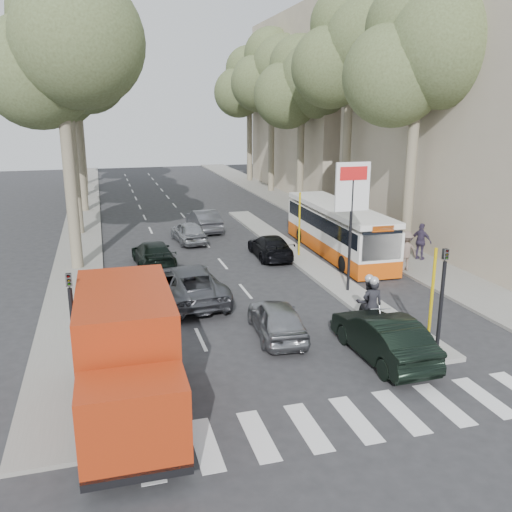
{
  "coord_description": "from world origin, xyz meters",
  "views": [
    {
      "loc": [
        -6.65,
        -15.08,
        7.69
      ],
      "look_at": [
        -0.47,
        6.33,
        1.6
      ],
      "focal_mm": 38.0,
      "sensor_mm": 36.0,
      "label": 1
    }
  ],
  "objects": [
    {
      "name": "queue_car_d",
      "position": [
        -0.38,
        18.82,
        0.7
      ],
      "size": [
        1.73,
        4.35,
        1.41
      ],
      "primitive_type": "imported",
      "rotation": [
        0.0,
        0.0,
        3.2
      ],
      "color": "#4C4D53",
      "rests_on": "ground"
    },
    {
      "name": "building_far",
      "position": [
        15.5,
        34.0,
        8.0
      ],
      "size": [
        11.0,
        20.0,
        16.0
      ],
      "primitive_type": "cube",
      "color": "#B7A88E",
      "rests_on": "ground"
    },
    {
      "name": "queue_car_b",
      "position": [
        1.8,
        11.48,
        0.61
      ],
      "size": [
        1.84,
        4.23,
        1.21
      ],
      "primitive_type": "imported",
      "rotation": [
        0.0,
        0.0,
        3.11
      ],
      "color": "black",
      "rests_on": "ground"
    },
    {
      "name": "dark_hatchback",
      "position": [
        1.58,
        -1.0,
        0.73
      ],
      "size": [
        1.66,
        4.49,
        1.47
      ],
      "primitive_type": "imported",
      "rotation": [
        0.0,
        0.0,
        3.17
      ],
      "color": "black",
      "rests_on": "ground"
    },
    {
      "name": "tree_r_e",
      "position": [
        9.23,
        42.11,
        10.38
      ],
      "size": [
        7.4,
        7.2,
        14.1
      ],
      "color": "#6B604C",
      "rests_on": "ground"
    },
    {
      "name": "pedestrian_near",
      "position": [
        9.01,
        8.54,
        1.07
      ],
      "size": [
        1.07,
        1.23,
        1.9
      ],
      "primitive_type": "imported",
      "rotation": [
        0.0,
        0.0,
        2.15
      ],
      "color": "#3E344E",
      "rests_on": "sidewalk_right"
    },
    {
      "name": "tree_l_b",
      "position": [
        -7.97,
        20.11,
        11.07
      ],
      "size": [
        7.4,
        7.2,
        14.88
      ],
      "color": "#6B604C",
      "rests_on": "ground"
    },
    {
      "name": "queue_car_a",
      "position": [
        -3.5,
        6.0,
        0.75
      ],
      "size": [
        2.9,
        5.57,
        1.5
      ],
      "primitive_type": "imported",
      "rotation": [
        0.0,
        0.0,
        3.22
      ],
      "color": "#4B4D53",
      "rests_on": "ground"
    },
    {
      "name": "traffic_light_island",
      "position": [
        3.25,
        -1.5,
        2.49
      ],
      "size": [
        0.16,
        0.41,
        3.6
      ],
      "color": "black",
      "rests_on": "ground"
    },
    {
      "name": "tree_l_e",
      "position": [
        -7.97,
        44.11,
        10.73
      ],
      "size": [
        7.4,
        7.2,
        14.49
      ],
      "color": "#6B604C",
      "rests_on": "ground"
    },
    {
      "name": "pedestrian_far",
      "position": [
        7.2,
        7.05,
        1.09
      ],
      "size": [
        1.28,
        0.61,
        1.94
      ],
      "primitive_type": "imported",
      "rotation": [
        0.0,
        0.0,
        3.18
      ],
      "color": "#715F55",
      "rests_on": "sidewalk_right"
    },
    {
      "name": "silver_hatchback",
      "position": [
        -1.1,
        1.55,
        0.65
      ],
      "size": [
        1.84,
        3.94,
        1.3
      ],
      "primitive_type": "imported",
      "rotation": [
        0.0,
        0.0,
        3.06
      ],
      "color": "gray",
      "rests_on": "ground"
    },
    {
      "name": "tree_l_c",
      "position": [
        -7.77,
        28.11,
        10.04
      ],
      "size": [
        7.4,
        7.2,
        13.71
      ],
      "color": "#6B604C",
      "rests_on": "ground"
    },
    {
      "name": "queue_car_e",
      "position": [
        -4.34,
        11.45,
        0.64
      ],
      "size": [
        2.03,
        4.53,
        1.29
      ],
      "primitive_type": "imported",
      "rotation": [
        0.0,
        0.0,
        3.19
      ],
      "color": "black",
      "rests_on": "ground"
    },
    {
      "name": "tree_r_b",
      "position": [
        9.23,
        18.11,
        11.42
      ],
      "size": [
        7.4,
        7.2,
        15.27
      ],
      "color": "#6B604C",
      "rests_on": "ground"
    },
    {
      "name": "motorcycle",
      "position": [
        2.25,
        1.14,
        0.95
      ],
      "size": [
        0.99,
        2.45,
        2.09
      ],
      "rotation": [
        0.0,
        0.0,
        -0.14
      ],
      "color": "black",
      "rests_on": "ground"
    },
    {
      "name": "tree_r_d",
      "position": [
        9.13,
        34.11,
        11.07
      ],
      "size": [
        7.4,
        7.2,
        14.88
      ],
      "color": "#6B604C",
      "rests_on": "ground"
    },
    {
      "name": "ground",
      "position": [
        0.0,
        0.0,
        0.0
      ],
      "size": [
        120.0,
        120.0,
        0.0
      ],
      "primitive_type": "plane",
      "color": "#28282B",
      "rests_on": "ground"
    },
    {
      "name": "sidewalk_right",
      "position": [
        8.6,
        25.0,
        0.06
      ],
      "size": [
        3.2,
        70.0,
        0.12
      ],
      "primitive_type": "cube",
      "color": "gray",
      "rests_on": "ground"
    },
    {
      "name": "traffic_island",
      "position": [
        3.25,
        11.0,
        0.08
      ],
      "size": [
        1.5,
        26.0,
        0.16
      ],
      "primitive_type": "cube",
      "color": "gray",
      "rests_on": "ground"
    },
    {
      "name": "tree_r_a",
      "position": [
        9.13,
        10.11,
        10.38
      ],
      "size": [
        7.4,
        7.2,
        14.1
      ],
      "color": "#6B604C",
      "rests_on": "ground"
    },
    {
      "name": "billboard",
      "position": [
        3.25,
        5.0,
        3.7
      ],
      "size": [
        1.5,
        12.1,
        5.6
      ],
      "color": "yellow",
      "rests_on": "ground"
    },
    {
      "name": "red_truck",
      "position": [
        -6.3,
        -2.3,
        1.72
      ],
      "size": [
        2.41,
        6.12,
        3.25
      ],
      "rotation": [
        0.0,
        0.0,
        -0.01
      ],
      "color": "black",
      "rests_on": "ground"
    },
    {
      "name": "tree_l_a",
      "position": [
        -7.87,
        12.11,
        10.38
      ],
      "size": [
        7.4,
        7.2,
        14.1
      ],
      "color": "#6B604C",
      "rests_on": "ground"
    },
    {
      "name": "median_left",
      "position": [
        -8.0,
        28.0,
        0.06
      ],
      "size": [
        2.4,
        64.0,
        0.12
      ],
      "primitive_type": "cube",
      "color": "gray",
      "rests_on": "ground"
    },
    {
      "name": "tree_r_c",
      "position": [
        9.03,
        26.11,
        9.69
      ],
      "size": [
        7.4,
        7.2,
        13.32
      ],
      "color": "#6B604C",
      "rests_on": "ground"
    },
    {
      "name": "building_near",
      "position": [
        15.5,
        12.0,
        9.0
      ],
      "size": [
        11.0,
        18.0,
        18.0
      ],
      "primitive_type": "cube",
      "color": "#B1A38C",
      "rests_on": "ground"
    },
    {
      "name": "city_bus",
      "position": [
        5.53,
        11.18,
        1.42
      ],
      "size": [
        2.52,
        10.32,
        2.7
      ],
      "rotation": [
        0.0,
        0.0,
        -0.03
      ],
      "color": "#D34E0B",
      "rests_on": "ground"
    },
    {
      "name": "tree_l_d",
      "position": [
        -7.87,
        36.11,
        11.76
      ],
      "size": [
        7.4,
        7.2,
        15.66
      ],
      "color": "#6B604C",
      "rests_on": "ground"
    },
    {
      "name": "traffic_light_left",
      "position": [
        -7.6,
        -1.0,
        2.49
      ],
      "size": [
        0.16,
        0.41,
        3.6
      ],
      "color": "black",
      "rests_on": "ground"
    },
    {
      "name": "queue_car_c",
      "position": [
        -1.82,
        15.99,
        0.65
      ],
      "size": [
        1.9,
        3.94,
        1.29
      ],
      "primitive_type": "imported",
      "rotation": [
        0.0,
        0.0,
        3.24
      ],
      "color": "#94979C",
      "rests_on": "ground"
    }
  ]
}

